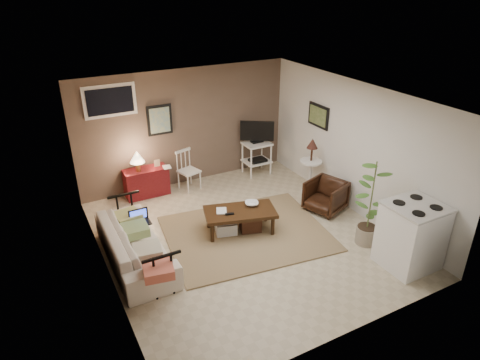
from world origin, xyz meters
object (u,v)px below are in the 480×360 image
armchair (326,195)px  potted_plant (371,201)px  stove (411,235)px  sofa (134,239)px  tv_stand (257,146)px  red_console (146,180)px  coffee_table (240,219)px  side_table (311,160)px  spindle_chair (188,171)px

armchair → potted_plant: size_ratio=0.44×
armchair → stove: (0.07, -1.91, 0.19)m
armchair → potted_plant: (-0.08, -1.18, 0.46)m
sofa → potted_plant: 3.75m
potted_plant → stove: bearing=-78.7°
tv_stand → stove: (0.36, -3.96, -0.12)m
sofa → red_console: red_console is taller
red_console → stove: size_ratio=0.95×
sofa → armchair: bearing=-92.1°
red_console → tv_stand: size_ratio=0.82×
tv_stand → potted_plant: potted_plant is taller
tv_stand → stove: 3.98m
sofa → red_console: size_ratio=2.06×
tv_stand → stove: bearing=-84.8°
coffee_table → side_table: (1.95, 0.65, 0.47)m
side_table → armchair: size_ratio=1.77×
armchair → red_console: bearing=-147.4°
sofa → side_table: 3.81m
side_table → armchair: side_table is taller
sofa → red_console: bearing=-21.2°
red_console → stove: bearing=-55.3°
spindle_chair → armchair: spindle_chair is taller
red_console → potted_plant: potted_plant is taller
armchair → side_table: bearing=147.0°
side_table → potted_plant: size_ratio=0.78×
spindle_chair → side_table: side_table is taller
sofa → tv_stand: bearing=-59.6°
tv_stand → side_table: 1.39m
coffee_table → red_console: size_ratio=1.33×
sofa → spindle_chair: (1.67, 1.94, -0.01)m
tv_stand → armchair: 2.09m
spindle_chair → sofa: bearing=-130.6°
stove → potted_plant: bearing=101.3°
potted_plant → stove: (0.15, -0.73, -0.28)m
coffee_table → spindle_chair: (-0.13, 1.98, 0.13)m
spindle_chair → tv_stand: 1.63m
red_console → potted_plant: size_ratio=0.66×
red_console → spindle_chair: (0.87, -0.11, 0.04)m
stove → spindle_chair: bearing=116.3°
side_table → stove: (-0.12, -2.65, -0.20)m
armchair → stove: 1.92m
spindle_chair → stove: size_ratio=0.79×
coffee_table → spindle_chair: size_ratio=1.60×
tv_stand → side_table: size_ratio=1.04×
spindle_chair → armchair: bearing=-47.5°
tv_stand → potted_plant: 3.24m
coffee_table → spindle_chair: spindle_chair is taller
potted_plant → stove: size_ratio=1.43×
sofa → side_table: (3.75, 0.61, 0.32)m
tv_stand → coffee_table: bearing=-127.0°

